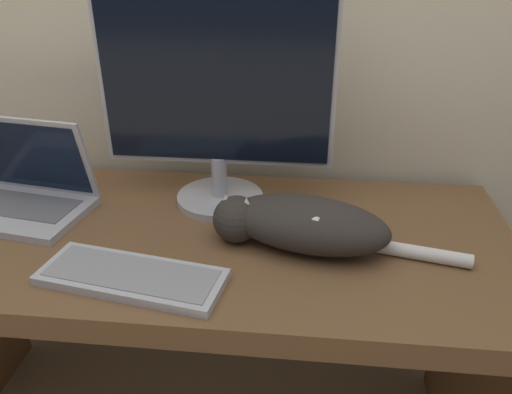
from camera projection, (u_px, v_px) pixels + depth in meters
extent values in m
cube|color=brown|center=(190.00, 242.00, 1.23)|extent=(1.57, 0.67, 0.06)
cube|color=brown|center=(472.00, 375.00, 1.34)|extent=(0.04, 0.61, 0.69)
cylinder|color=#B2B2B7|center=(220.00, 198.00, 1.35)|extent=(0.23, 0.23, 0.02)
cylinder|color=#B2B2B7|center=(219.00, 177.00, 1.32)|extent=(0.04, 0.04, 0.11)
cube|color=#B2B2B7|center=(216.00, 75.00, 1.20)|extent=(0.58, 0.02, 0.45)
cube|color=black|center=(215.00, 76.00, 1.19)|extent=(0.56, 0.01, 0.43)
cube|color=#B7B7BC|center=(22.00, 212.00, 1.29)|extent=(0.35, 0.27, 0.02)
cube|color=slate|center=(24.00, 206.00, 1.29)|extent=(0.28, 0.16, 0.00)
cube|color=#B7B7BC|center=(34.00, 156.00, 1.31)|extent=(0.33, 0.10, 0.22)
cube|color=black|center=(33.00, 157.00, 1.30)|extent=(0.29, 0.09, 0.19)
cube|color=#BCBCC1|center=(132.00, 277.00, 1.04)|extent=(0.41, 0.21, 0.02)
cube|color=#939397|center=(131.00, 273.00, 1.03)|extent=(0.37, 0.17, 0.00)
ellipsoid|color=#332D28|center=(308.00, 224.00, 1.13)|extent=(0.40, 0.24, 0.12)
ellipsoid|color=white|center=(317.00, 212.00, 1.11)|extent=(0.19, 0.16, 0.05)
sphere|color=#332D28|center=(236.00, 219.00, 1.16)|extent=(0.11, 0.11, 0.11)
cone|color=white|center=(226.00, 200.00, 1.15)|extent=(0.03, 0.03, 0.03)
cone|color=white|center=(246.00, 203.00, 1.13)|extent=(0.03, 0.03, 0.03)
cylinder|color=white|center=(424.00, 254.00, 1.10)|extent=(0.20, 0.07, 0.03)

